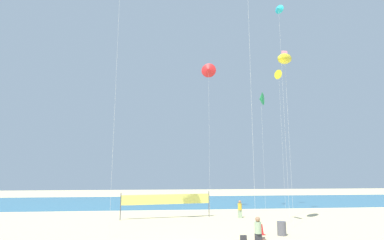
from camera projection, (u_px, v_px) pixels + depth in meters
The scene contains 12 objects.
ocean_band at pixel (169, 202), 44.26m from camera, with size 120.00×20.00×0.01m, color teal.
beachgoer_mustard_shirt at pixel (240, 208), 28.64m from camera, with size 0.37×0.37×1.60m.
beachgoer_sage_shirt at pixel (258, 231), 17.33m from camera, with size 0.39×0.39×1.71m.
folding_beach_chair at pixel (260, 232), 19.50m from camera, with size 0.52×0.65×0.89m.
trash_barrel at pixel (282, 228), 20.59m from camera, with size 0.60×0.60×0.93m, color #595960.
volleyball_net at pixel (167, 200), 28.44m from camera, with size 8.37×1.51×2.40m.
beach_handbag at pixel (243, 238), 19.06m from camera, with size 0.40×0.20×0.32m, color #2D2D33.
kite_yellow_delta at pixel (279, 75), 38.24m from camera, with size 0.81×1.18×17.01m.
kite_green_delta at pixel (261, 99), 37.36m from camera, with size 1.20×1.57×13.95m.
kite_cyan_delta at pixel (279, 9), 31.59m from camera, with size 0.90×0.97×21.56m.
kite_yellow_inflatable at pixel (285, 59), 26.14m from camera, with size 2.53×2.64×14.71m.
kite_red_delta at pixel (209, 70), 35.58m from camera, with size 1.79×0.89×16.98m.
Camera 1 is at (-1.52, -16.92, 4.23)m, focal length 28.34 mm.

